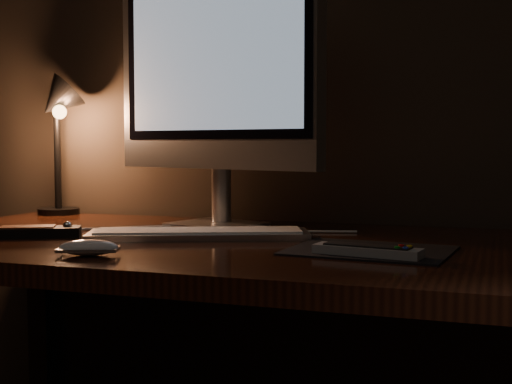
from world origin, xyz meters
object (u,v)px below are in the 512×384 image
(media_remote, at_px, (38,231))
(keyboard, at_px, (199,233))
(mouse, at_px, (89,250))
(desk_lamp, at_px, (58,120))
(tv_remote, at_px, (367,251))
(desk, at_px, (269,298))
(monitor, at_px, (215,71))

(media_remote, bearing_deg, keyboard, -10.66)
(mouse, xyz_separation_m, desk_lamp, (-0.45, 0.57, 0.25))
(mouse, height_order, tv_remote, tv_remote)
(mouse, height_order, media_remote, media_remote)
(desk, distance_m, monitor, 0.54)
(desk, relative_size, mouse, 15.30)
(media_remote, bearing_deg, mouse, -65.70)
(desk, distance_m, tv_remote, 0.34)
(monitor, height_order, mouse, monitor)
(mouse, bearing_deg, monitor, 63.77)
(mouse, bearing_deg, desk, 35.63)
(keyboard, xyz_separation_m, media_remote, (-0.32, -0.10, 0.00))
(monitor, xyz_separation_m, tv_remote, (0.42, -0.33, -0.35))
(media_remote, xyz_separation_m, desk_lamp, (-0.21, 0.39, 0.25))
(media_remote, bearing_deg, desk_lamp, 90.69)
(monitor, relative_size, desk_lamp, 1.61)
(mouse, xyz_separation_m, media_remote, (-0.24, 0.18, 0.00))
(tv_remote, bearing_deg, desk, 150.73)
(media_remote, bearing_deg, desk, -9.47)
(monitor, relative_size, mouse, 5.90)
(keyboard, distance_m, desk_lamp, 0.66)
(tv_remote, height_order, desk_lamp, desk_lamp)
(monitor, height_order, media_remote, monitor)
(desk, bearing_deg, monitor, 142.44)
(mouse, distance_m, media_remote, 0.30)
(mouse, bearing_deg, media_remote, 121.91)
(keyboard, xyz_separation_m, desk_lamp, (-0.54, 0.28, 0.25))
(mouse, distance_m, tv_remote, 0.49)
(mouse, distance_m, desk_lamp, 0.76)
(tv_remote, bearing_deg, media_remote, -173.47)
(desk, height_order, mouse, mouse)
(keyboard, relative_size, desk_lamp, 1.20)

